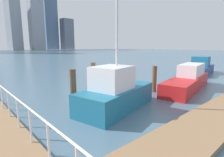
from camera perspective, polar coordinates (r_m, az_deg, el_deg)
The scene contains 13 objects.
ground_plane at distance 12.62m, azimuth -18.94°, elevation -5.05°, with size 300.00×300.00×0.00m, color slate.
floating_dock at distance 9.70m, azimuth 30.79°, elevation -10.03°, with size 15.38×2.00×0.18m, color #93704C.
dock_piling_0 at distance 13.02m, azimuth 13.36°, elevation -0.12°, with size 0.33×0.33×1.85m, color brown.
dock_piling_1 at distance 15.25m, azimuth 21.33°, elevation 0.62°, with size 0.30×0.30×1.68m, color brown.
dock_piling_4 at distance 9.85m, azimuth -12.29°, elevation -2.91°, with size 0.33×0.33×2.02m, color brown.
dock_piling_5 at distance 9.52m, azimuth -5.98°, elevation -2.06°, with size 0.26×0.26×2.38m, color brown.
moored_boat_0 at distance 14.68m, azimuth 23.13°, elevation -0.40°, with size 7.32×3.08×1.85m.
moored_boat_2 at distance 23.42m, azimuth 26.27°, elevation 3.06°, with size 6.54×3.37×2.02m.
moored_boat_4 at distance 9.18m, azimuth 1.14°, elevation -4.63°, with size 5.04×3.04×6.72m.
skyline_tower_4 at distance 173.06m, azimuth -28.99°, elevation 14.78°, with size 8.38×13.65×40.79m, color #8C939E.
skyline_tower_5 at distance 172.25m, azimuth -23.38°, elevation 19.10°, with size 10.07×12.16×63.73m, color #8C939E.
skyline_tower_6 at distance 193.49m, azimuth -19.56°, elevation 18.41°, with size 12.93×11.35×64.59m, color slate.
skyline_tower_7 at distance 192.48m, azimuth -14.13°, elevation 13.56°, with size 11.22×8.26×30.16m, color slate.
Camera 1 is at (-4.63, 8.72, 3.22)m, focal length 28.59 mm.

